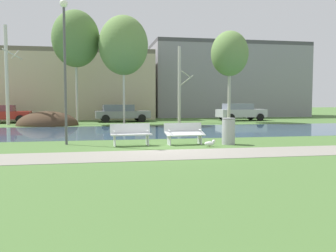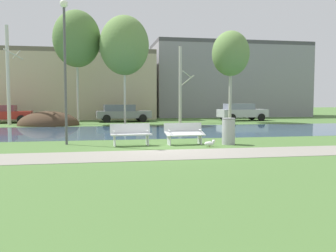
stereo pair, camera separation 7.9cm
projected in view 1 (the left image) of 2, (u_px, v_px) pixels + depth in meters
The scene contains 19 objects.
ground_plane at pixel (136, 128), 23.42m from camera, with size 120.00×120.00×0.00m, color #476B33.
paved_path_strip at pixel (171, 155), 11.97m from camera, with size 60.00×2.26×0.01m, color gray.
river_band at pixel (140, 131), 21.02m from camera, with size 80.00×8.81×0.01m, color #33516B.
soil_mound at pixel (48, 125), 25.91m from camera, with size 4.31×3.24×2.04m, color #423021.
bench_left at pixel (131, 134), 14.31m from camera, with size 1.64×0.69×0.87m.
bench_right at pixel (184, 133), 14.71m from camera, with size 1.64×0.69×0.87m.
trash_bin at pixel (228, 131), 14.73m from camera, with size 0.55×0.55×1.08m.
seagull at pixel (210, 143), 14.02m from camera, with size 0.47×0.17×0.27m.
streetlamp at pixel (65, 50), 14.42m from camera, with size 0.32×0.32×5.77m.
birch_far_left at pixel (7, 74), 26.18m from camera, with size 1.25×2.05×7.19m.
birch_left at pixel (76, 39), 26.96m from camera, with size 3.51×3.51×8.48m.
birch_center_left at pixel (123, 45), 26.43m from camera, with size 3.60×3.60×7.95m.
birch_center at pixel (180, 84), 28.83m from camera, with size 1.25×2.03×6.05m.
birch_center_right at pixel (230, 54), 29.44m from camera, with size 3.04×3.04×7.41m.
parked_van_nearest_red at pixel (2, 113), 28.55m from camera, with size 4.13×2.29×1.42m.
parked_sedan_second_grey at pixel (121, 113), 30.22m from camera, with size 4.58×2.36×1.43m.
parked_hatch_third_silver at pixel (240, 112), 31.95m from camera, with size 4.28×2.23×1.50m.
building_beige_block at pixel (72, 86), 36.31m from camera, with size 15.61×9.10×6.44m.
building_grey_warehouse at pixel (227, 81), 40.74m from camera, with size 16.85×6.94×8.01m.
Camera 1 is at (-2.28, -13.33, 1.80)m, focal length 38.77 mm.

